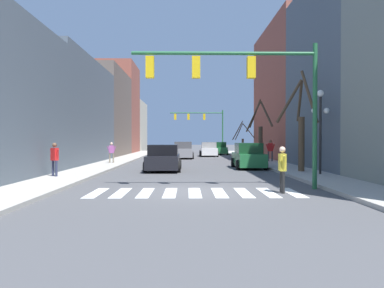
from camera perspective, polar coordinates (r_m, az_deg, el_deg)
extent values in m
plane|color=#4C4C4F|center=(14.09, 0.40, -7.27)|extent=(240.00, 240.00, 0.00)
cube|color=#ADA89E|center=(15.26, -23.74, -6.43)|extent=(2.42, 90.00, 0.15)
cube|color=#ADA89E|center=(15.50, 24.14, -6.32)|extent=(2.42, 90.00, 0.15)
cube|color=#515B66|center=(31.34, -19.70, 4.56)|extent=(6.00, 14.14, 8.16)
cube|color=#66564C|center=(43.74, -14.22, 4.49)|extent=(6.00, 11.58, 9.69)
cube|color=#934C3D|center=(53.67, -11.71, 5.23)|extent=(6.00, 8.58, 12.38)
cube|color=#BCB299|center=(62.91, -10.07, 2.63)|extent=(6.00, 10.46, 8.12)
cube|color=#515B66|center=(26.44, 23.44, 9.54)|extent=(6.00, 10.40, 12.08)
cube|color=#934C3D|center=(37.79, 15.80, 7.43)|extent=(6.00, 13.87, 12.78)
cube|color=white|center=(14.20, -14.38, -7.22)|extent=(0.45, 2.60, 0.01)
cube|color=white|center=(14.02, -10.77, -7.31)|extent=(0.45, 2.60, 0.01)
cube|color=white|center=(13.89, -7.08, -7.38)|extent=(0.45, 2.60, 0.01)
cube|color=white|center=(13.83, -3.34, -7.41)|extent=(0.45, 2.60, 0.01)
cube|color=white|center=(13.82, 0.42, -7.42)|extent=(0.45, 2.60, 0.01)
cube|color=white|center=(13.86, 4.18, -7.39)|extent=(0.45, 2.60, 0.01)
cube|color=white|center=(13.97, 7.89, -7.34)|extent=(0.45, 2.60, 0.01)
cube|color=white|center=(14.13, 11.52, -7.25)|extent=(0.45, 2.60, 0.01)
cube|color=white|center=(14.35, 15.06, -7.14)|extent=(0.45, 2.60, 0.01)
cylinder|color=#236038|center=(15.49, 18.22, 4.02)|extent=(0.18, 0.18, 5.72)
cylinder|color=#236038|center=(15.07, 4.84, 13.60)|extent=(7.19, 0.14, 0.14)
cube|color=yellow|center=(15.10, 9.00, 11.44)|extent=(0.32, 0.28, 0.84)
cube|color=yellow|center=(14.89, 0.62, 11.60)|extent=(0.32, 0.28, 0.84)
cube|color=yellow|center=(14.96, -6.42, 11.55)|extent=(0.32, 0.28, 0.84)
cylinder|color=#236038|center=(52.68, 4.69, 1.89)|extent=(0.18, 0.18, 6.06)
cylinder|color=#236038|center=(52.57, 0.67, 4.76)|extent=(7.39, 0.14, 0.14)
cube|color=yellow|center=(52.58, 1.88, 4.16)|extent=(0.32, 0.28, 0.84)
cube|color=yellow|center=(52.52, -0.54, 4.16)|extent=(0.32, 0.28, 0.84)
cube|color=yellow|center=(52.55, -2.57, 4.16)|extent=(0.32, 0.28, 0.84)
cylinder|color=black|center=(20.59, 18.97, 1.25)|extent=(0.12, 0.12, 4.02)
sphere|color=white|center=(20.73, 19.00, 7.31)|extent=(0.36, 0.36, 0.36)
sphere|color=white|center=(20.54, 18.14, 4.85)|extent=(0.31, 0.31, 0.31)
sphere|color=white|center=(20.75, 19.82, 4.80)|extent=(0.31, 0.31, 0.31)
cube|color=gray|center=(38.27, -1.35, -1.31)|extent=(1.86, 4.64, 0.84)
cube|color=#464648|center=(38.25, -1.35, -0.16)|extent=(1.71, 2.41, 0.69)
cylinder|color=black|center=(36.85, 0.10, -1.83)|extent=(0.22, 0.64, 0.64)
cylinder|color=black|center=(36.86, -2.85, -1.83)|extent=(0.22, 0.64, 0.64)
cylinder|color=black|center=(39.72, 0.03, -1.64)|extent=(0.22, 0.64, 0.64)
cylinder|color=black|center=(39.74, -2.70, -1.64)|extent=(0.22, 0.64, 0.64)
cube|color=#236B38|center=(48.21, 4.14, -0.93)|extent=(1.78, 4.35, 0.79)
cube|color=#133A1E|center=(48.20, 4.14, -0.08)|extent=(1.64, 2.26, 0.64)
cylinder|color=black|center=(49.50, 2.96, -1.17)|extent=(0.22, 0.64, 0.64)
cylinder|color=black|center=(49.65, 5.05, -1.17)|extent=(0.22, 0.64, 0.64)
cylinder|color=black|center=(46.80, 3.17, -1.28)|extent=(0.22, 0.64, 0.64)
cylinder|color=black|center=(46.97, 5.38, -1.28)|extent=(0.22, 0.64, 0.64)
cube|color=white|center=(43.14, 2.55, -1.11)|extent=(1.78, 4.42, 0.80)
cube|color=gray|center=(43.12, 2.55, -0.15)|extent=(1.63, 2.30, 0.65)
cylinder|color=black|center=(44.47, 1.28, -1.39)|extent=(0.22, 0.64, 0.64)
cylinder|color=black|center=(44.57, 3.61, -1.38)|extent=(0.22, 0.64, 0.64)
cylinder|color=black|center=(41.73, 1.42, -1.53)|extent=(0.22, 0.64, 0.64)
cylinder|color=black|center=(41.84, 3.90, -1.52)|extent=(0.22, 0.64, 0.64)
cube|color=#236B38|center=(25.52, 8.60, -2.34)|extent=(1.75, 4.16, 0.85)
cube|color=#133A1E|center=(25.49, 8.60, -0.61)|extent=(1.61, 2.16, 0.69)
cylinder|color=black|center=(26.68, 6.25, -2.80)|extent=(0.22, 0.64, 0.64)
cylinder|color=black|center=(26.96, 10.02, -2.77)|extent=(0.22, 0.64, 0.64)
cylinder|color=black|center=(24.13, 7.01, -3.18)|extent=(0.22, 0.64, 0.64)
cylinder|color=black|center=(24.44, 11.16, -3.14)|extent=(0.22, 0.64, 0.64)
cube|color=black|center=(23.53, -4.37, -2.66)|extent=(1.94, 4.69, 0.79)
cube|color=black|center=(23.50, -4.37, -0.90)|extent=(1.79, 2.44, 0.65)
cylinder|color=black|center=(22.06, -2.02, -3.54)|extent=(0.22, 0.64, 0.64)
cylinder|color=black|center=(22.19, -7.16, -3.52)|extent=(0.22, 0.64, 0.64)
cylinder|color=black|center=(24.96, -1.88, -3.04)|extent=(0.22, 0.64, 0.64)
cylinder|color=black|center=(25.07, -6.42, -3.03)|extent=(0.22, 0.64, 0.64)
cylinder|color=#4C4C51|center=(31.57, 11.57, -1.82)|extent=(0.12, 0.12, 0.83)
cylinder|color=#4C4C51|center=(31.54, 12.11, -1.82)|extent=(0.12, 0.12, 0.83)
cube|color=red|center=(31.53, 11.85, -0.47)|extent=(0.46, 0.35, 0.66)
sphere|color=#8C664C|center=(31.52, 11.85, 0.41)|extent=(0.23, 0.23, 0.23)
cylinder|color=red|center=(31.56, 11.42, -0.55)|extent=(0.30, 0.18, 0.64)
cylinder|color=red|center=(31.50, 12.27, -0.55)|extent=(0.30, 0.18, 0.64)
cylinder|color=#7A705B|center=(29.57, -12.42, -2.08)|extent=(0.11, 0.11, 0.74)
cylinder|color=#7A705B|center=(29.56, -11.90, -2.08)|extent=(0.11, 0.11, 0.74)
cube|color=#9E4C93|center=(29.54, -12.17, -0.79)|extent=(0.39, 0.26, 0.59)
sphere|color=beige|center=(29.53, -12.17, 0.04)|extent=(0.21, 0.21, 0.21)
cylinder|color=#9E4C93|center=(29.55, -12.57, -0.87)|extent=(0.26, 0.12, 0.57)
cylinder|color=#9E4C93|center=(29.54, -11.76, -0.86)|extent=(0.26, 0.12, 0.57)
cylinder|color=black|center=(13.96, 13.72, -5.71)|extent=(0.12, 0.12, 0.80)
cylinder|color=black|center=(14.24, 13.46, -5.58)|extent=(0.12, 0.12, 0.80)
cube|color=gold|center=(14.04, 13.60, -2.73)|extent=(0.24, 0.40, 0.63)
sphere|color=beige|center=(14.02, 13.60, -0.83)|extent=(0.23, 0.23, 0.23)
cylinder|color=gold|center=(13.82, 13.80, -2.96)|extent=(0.10, 0.28, 0.61)
cylinder|color=gold|center=(14.26, 13.40, -2.84)|extent=(0.10, 0.28, 0.61)
cylinder|color=#282D47|center=(19.62, -20.42, -3.47)|extent=(0.12, 0.12, 0.78)
cylinder|color=#282D47|center=(19.38, -19.98, -3.52)|extent=(0.12, 0.12, 0.78)
cube|color=red|center=(19.46, -20.21, -1.46)|extent=(0.43, 0.41, 0.61)
sphere|color=brown|center=(19.45, -20.21, -0.14)|extent=(0.22, 0.22, 0.22)
cylinder|color=red|center=(19.65, -20.55, -1.56)|extent=(0.26, 0.23, 0.59)
cylinder|color=red|center=(19.28, -19.86, -1.60)|extent=(0.26, 0.23, 0.59)
cylinder|color=brown|center=(22.13, 16.33, 0.00)|extent=(0.35, 0.35, 3.08)
cylinder|color=brown|center=(22.83, 16.09, 6.23)|extent=(0.31, 1.34, 2.25)
cylinder|color=brown|center=(21.81, 17.45, 6.96)|extent=(0.67, 1.26, 3.04)
cylinder|color=brown|center=(22.26, 14.58, 6.29)|extent=(1.44, 0.62, 2.51)
cylinder|color=brown|center=(43.04, 7.74, -0.44)|extent=(0.25, 0.25, 1.88)
cylinder|color=brown|center=(42.94, 6.97, 2.08)|extent=(1.26, 0.14, 2.21)
cylinder|color=brown|center=(43.09, 8.68, 1.93)|extent=(1.49, 0.22, 1.85)
cylinder|color=brown|center=(43.30, 7.16, 1.86)|extent=(0.86, 0.75, 1.95)
cylinder|color=#473828|center=(31.08, 10.41, 0.00)|extent=(0.34, 0.34, 2.85)
cylinder|color=#473828|center=(31.64, 9.58, 4.56)|extent=(0.82, 1.26, 2.34)
cylinder|color=#473828|center=(31.28, 9.35, 4.17)|extent=(1.20, 0.62, 2.57)
cylinder|color=#473828|center=(30.77, 11.29, 4.51)|extent=(0.90, 1.11, 2.14)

